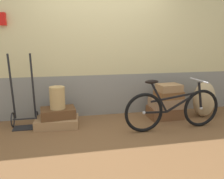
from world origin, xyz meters
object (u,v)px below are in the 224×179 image
(suitcase_1, at_px, (58,113))
(bicycle, at_px, (173,109))
(suitcase_3, at_px, (167,102))
(suitcase_4, at_px, (169,94))
(suitcase_5, at_px, (169,88))
(luggage_trolley, at_px, (24,109))
(wicker_basket, at_px, (57,98))
(burlap_sack, at_px, (204,99))
(suitcase_0, at_px, (57,122))
(suitcase_2, at_px, (165,112))

(suitcase_1, bearing_deg, bicycle, -21.72)
(suitcase_3, height_order, suitcase_4, suitcase_4)
(suitcase_5, distance_m, luggage_trolley, 2.51)
(suitcase_1, bearing_deg, wicker_basket, -91.79)
(suitcase_3, bearing_deg, burlap_sack, -3.90)
(suitcase_0, distance_m, suitcase_5, 2.03)
(wicker_basket, bearing_deg, bicycle, -15.74)
(suitcase_1, xyz_separation_m, bicycle, (1.80, -0.53, 0.11))
(suitcase_0, xyz_separation_m, suitcase_4, (1.98, 0.00, 0.37))
(luggage_trolley, bearing_deg, suitcase_4, -2.30)
(suitcase_2, relative_size, suitcase_4, 1.33)
(bicycle, bearing_deg, suitcase_4, 72.55)
(suitcase_2, height_order, bicycle, bicycle)
(bicycle, bearing_deg, suitcase_3, 74.74)
(suitcase_0, height_order, bicycle, bicycle)
(suitcase_0, height_order, suitcase_5, suitcase_5)
(suitcase_3, bearing_deg, suitcase_5, -83.16)
(suitcase_1, bearing_deg, suitcase_2, -5.13)
(suitcase_3, height_order, suitcase_5, suitcase_5)
(burlap_sack, bearing_deg, suitcase_5, 178.49)
(suitcase_1, height_order, luggage_trolley, luggage_trolley)
(suitcase_5, xyz_separation_m, wicker_basket, (-1.95, 0.03, -0.09))
(suitcase_1, relative_size, bicycle, 0.34)
(suitcase_4, bearing_deg, suitcase_5, -120.18)
(suitcase_0, bearing_deg, wicker_basket, 20.28)
(suitcase_0, distance_m, luggage_trolley, 0.58)
(bicycle, bearing_deg, suitcase_2, 77.79)
(bicycle, bearing_deg, suitcase_1, 163.71)
(suitcase_4, height_order, burlap_sack, burlap_sack)
(suitcase_1, relative_size, suitcase_5, 1.36)
(suitcase_3, bearing_deg, suitcase_4, -39.84)
(suitcase_5, xyz_separation_m, burlap_sack, (0.71, -0.02, -0.25))
(suitcase_4, height_order, suitcase_5, suitcase_5)
(luggage_trolley, bearing_deg, suitcase_0, -11.21)
(suitcase_4, relative_size, burlap_sack, 0.68)
(suitcase_0, distance_m, suitcase_3, 1.98)
(suitcase_2, bearing_deg, suitcase_3, -35.16)
(suitcase_2, distance_m, suitcase_4, 0.35)
(suitcase_2, xyz_separation_m, suitcase_3, (0.03, -0.02, 0.19))
(suitcase_4, xyz_separation_m, wicker_basket, (-1.96, 0.00, 0.04))
(wicker_basket, bearing_deg, suitcase_5, -0.88)
(luggage_trolley, relative_size, burlap_sack, 1.83)
(suitcase_1, distance_m, bicycle, 1.88)
(burlap_sack, bearing_deg, suitcase_0, 179.09)
(suitcase_4, distance_m, suitcase_5, 0.13)
(suitcase_0, height_order, suitcase_3, suitcase_3)
(suitcase_4, distance_m, bicycle, 0.54)
(suitcase_2, relative_size, suitcase_5, 1.46)
(suitcase_4, bearing_deg, suitcase_1, 174.19)
(suitcase_2, height_order, suitcase_4, suitcase_4)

